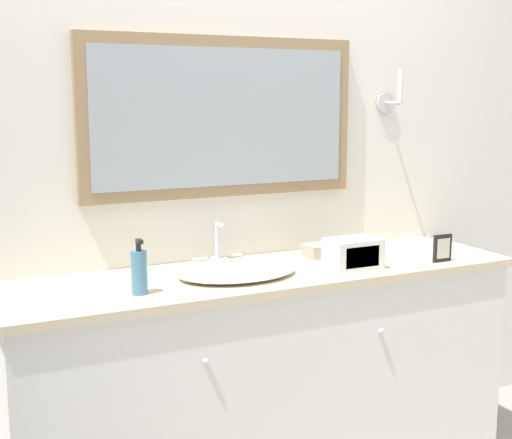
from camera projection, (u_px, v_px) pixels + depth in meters
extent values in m
cube|color=white|center=(232.00, 156.00, 2.91)|extent=(8.00, 0.06, 2.55)
cube|color=#997A56|center=(222.00, 117.00, 2.81)|extent=(1.15, 0.04, 0.63)
cube|color=#9EA8B2|center=(224.00, 117.00, 2.79)|extent=(1.06, 0.01, 0.54)
cylinder|color=silver|center=(386.00, 103.00, 3.15)|extent=(0.09, 0.01, 0.09)
cylinder|color=silver|center=(393.00, 103.00, 3.10)|extent=(0.02, 0.10, 0.02)
cylinder|color=white|center=(400.00, 87.00, 3.05)|extent=(0.02, 0.02, 0.14)
cube|color=white|center=(265.00, 381.00, 2.79)|extent=(1.96, 0.51, 0.83)
cube|color=beige|center=(265.00, 274.00, 2.71)|extent=(2.02, 0.54, 0.03)
sphere|color=silver|center=(206.00, 362.00, 2.36)|extent=(0.02, 0.02, 0.02)
sphere|color=silver|center=(381.00, 331.00, 2.66)|extent=(0.02, 0.02, 0.02)
ellipsoid|color=white|center=(237.00, 271.00, 2.63)|extent=(0.45, 0.33, 0.03)
cylinder|color=silver|center=(218.00, 262.00, 2.79)|extent=(0.06, 0.06, 0.03)
cylinder|color=silver|center=(217.00, 241.00, 2.78)|extent=(0.02, 0.02, 0.13)
cylinder|color=silver|center=(221.00, 226.00, 2.73)|extent=(0.02, 0.07, 0.02)
cylinder|color=white|center=(200.00, 260.00, 2.76)|extent=(0.05, 0.02, 0.02)
cylinder|color=white|center=(235.00, 256.00, 2.82)|extent=(0.05, 0.02, 0.02)
cylinder|color=teal|center=(139.00, 273.00, 2.38)|extent=(0.06, 0.06, 0.15)
cylinder|color=black|center=(138.00, 246.00, 2.36)|extent=(0.02, 0.02, 0.04)
cube|color=black|center=(139.00, 241.00, 2.35)|extent=(0.02, 0.03, 0.01)
cube|color=white|center=(353.00, 254.00, 2.73)|extent=(0.21, 0.13, 0.12)
cube|color=black|center=(362.00, 257.00, 2.68)|extent=(0.15, 0.01, 0.08)
cube|color=black|center=(442.00, 248.00, 2.84)|extent=(0.09, 0.01, 0.11)
cube|color=beige|center=(444.00, 248.00, 2.84)|extent=(0.06, 0.00, 0.08)
cube|color=#B7A899|center=(325.00, 250.00, 2.95)|extent=(0.17, 0.10, 0.05)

